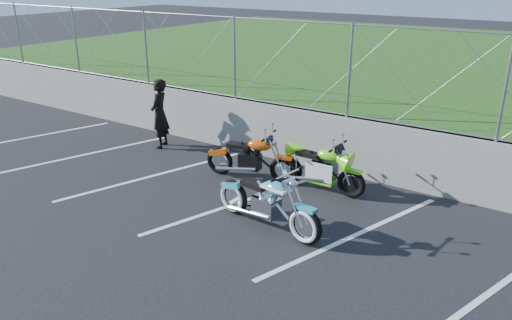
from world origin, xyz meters
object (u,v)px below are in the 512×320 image
Objects in this scene: naked_orange at (252,160)px; person_standing at (160,114)px; sportbike_green at (321,170)px; cruiser_turquoise at (268,204)px.

person_standing is at bearing 160.13° from naked_orange.
person_standing is (-4.65, 0.14, 0.43)m from sportbike_green.
cruiser_turquoise reaches higher than naked_orange.
naked_orange is at bearing 140.48° from cruiser_turquoise.
sportbike_green is 1.14× the size of person_standing.
sportbike_green is at bearing 65.96° from person_standing.
cruiser_turquoise is 5.13m from person_standing.
cruiser_turquoise is 2.26m from naked_orange.
naked_orange is 1.19× the size of person_standing.
cruiser_turquoise is 2.00m from sportbike_green.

